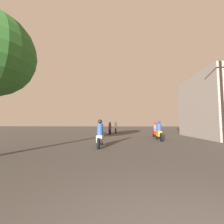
{
  "coord_description": "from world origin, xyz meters",
  "views": [
    {
      "loc": [
        -0.82,
        -0.95,
        1.32
      ],
      "look_at": [
        -1.84,
        17.02,
        2.66
      ],
      "focal_mm": 24.0,
      "sensor_mm": 36.0,
      "label": 1
    }
  ],
  "objects_px": {
    "motorcycle_orange": "(159,132)",
    "motorcycle_white": "(116,128)",
    "motorcycle_red": "(155,131)",
    "motorcycle_silver": "(100,136)",
    "motorcycle_blue": "(110,129)"
  },
  "relations": [
    {
      "from": "motorcycle_orange",
      "to": "motorcycle_white",
      "type": "xyz_separation_m",
      "value": [
        -3.59,
        8.72,
        0.01
      ]
    },
    {
      "from": "motorcycle_orange",
      "to": "motorcycle_red",
      "type": "xyz_separation_m",
      "value": [
        0.21,
        2.21,
        -0.04
      ]
    },
    {
      "from": "motorcycle_red",
      "to": "motorcycle_white",
      "type": "relative_size",
      "value": 0.86
    },
    {
      "from": "motorcycle_silver",
      "to": "motorcycle_red",
      "type": "height_order",
      "value": "motorcycle_silver"
    },
    {
      "from": "motorcycle_orange",
      "to": "motorcycle_blue",
      "type": "relative_size",
      "value": 0.96
    },
    {
      "from": "motorcycle_red",
      "to": "motorcycle_white",
      "type": "height_order",
      "value": "motorcycle_white"
    },
    {
      "from": "motorcycle_orange",
      "to": "motorcycle_blue",
      "type": "distance_m",
      "value": 7.64
    },
    {
      "from": "motorcycle_orange",
      "to": "motorcycle_silver",
      "type": "bearing_deg",
      "value": -133.64
    },
    {
      "from": "motorcycle_orange",
      "to": "motorcycle_red",
      "type": "height_order",
      "value": "motorcycle_orange"
    },
    {
      "from": "motorcycle_red",
      "to": "motorcycle_blue",
      "type": "distance_m",
      "value": 6.08
    },
    {
      "from": "motorcycle_orange",
      "to": "motorcycle_blue",
      "type": "height_order",
      "value": "motorcycle_orange"
    },
    {
      "from": "motorcycle_orange",
      "to": "motorcycle_white",
      "type": "bearing_deg",
      "value": 119.25
    },
    {
      "from": "motorcycle_red",
      "to": "motorcycle_white",
      "type": "bearing_deg",
      "value": 115.44
    },
    {
      "from": "motorcycle_blue",
      "to": "motorcycle_white",
      "type": "xyz_separation_m",
      "value": [
        0.64,
        2.35,
        0.02
      ]
    },
    {
      "from": "motorcycle_blue",
      "to": "motorcycle_silver",
      "type": "bearing_deg",
      "value": -83.4
    }
  ]
}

